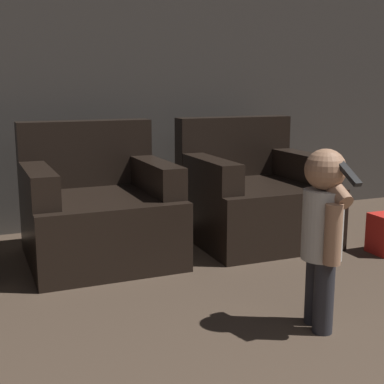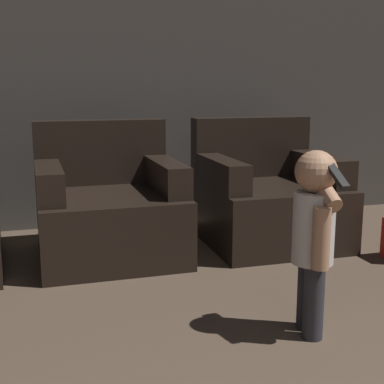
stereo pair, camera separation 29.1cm
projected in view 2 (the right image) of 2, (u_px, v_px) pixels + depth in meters
The scene contains 4 objects.
wall_back at pixel (114, 62), 4.20m from camera, with size 8.40×0.05×2.60m.
armchair_middle at pixel (109, 210), 3.56m from camera, with size 0.93×0.93×0.88m.
armchair_right at pixel (267, 199), 3.87m from camera, with size 0.92×0.92×0.88m.
person_toddler at pixel (314, 228), 2.36m from camera, with size 0.19×0.33×0.85m.
Camera 2 is at (-0.63, 0.19, 1.12)m, focal length 50.00 mm.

